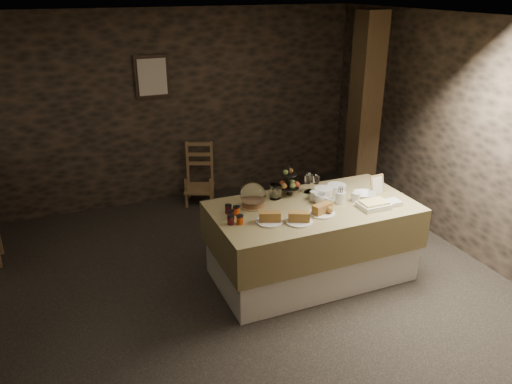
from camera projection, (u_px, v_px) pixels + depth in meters
name	position (u px, v px, depth m)	size (l,w,h in m)	color
ground_plane	(230.00, 287.00, 5.13)	(5.50, 5.00, 0.01)	black
room_shell	(227.00, 141.00, 4.52)	(5.52, 5.02, 2.60)	black
buffet_table	(312.00, 236.00, 5.15)	(2.06, 1.09, 0.81)	silver
chair	(198.00, 176.00, 6.98)	(0.51, 0.50, 0.66)	olive
timber_column	(364.00, 119.00, 6.25)	(0.30, 0.30, 2.60)	black
framed_picture	(152.00, 77.00, 6.48)	(0.45, 0.04, 0.55)	#302118
plate_stack_a	(323.00, 193.00, 5.20)	(0.19, 0.19, 0.10)	silver
plate_stack_b	(336.00, 188.00, 5.33)	(0.20, 0.20, 0.09)	silver
cutlery_holder	(340.00, 198.00, 5.06)	(0.10, 0.10, 0.12)	silver
cup_a	(320.00, 199.00, 5.05)	(0.13, 0.13, 0.10)	silver
cup_b	(330.00, 202.00, 4.98)	(0.10, 0.10, 0.09)	silver
mug_c	(314.00, 196.00, 5.13)	(0.09, 0.09, 0.10)	silver
mug_d	(356.00, 197.00, 5.11)	(0.08, 0.08, 0.09)	silver
bowl	(364.00, 195.00, 5.20)	(0.22, 0.22, 0.05)	silver
cake_dome	(253.00, 197.00, 4.96)	(0.26, 0.26, 0.26)	olive
fruit_stand	(289.00, 184.00, 5.22)	(0.23, 0.23, 0.32)	black
bread_platter_left	(270.00, 218.00, 4.66)	(0.26, 0.26, 0.11)	silver
bread_platter_center	(299.00, 218.00, 4.66)	(0.26, 0.26, 0.11)	silver
bread_platter_right	(322.00, 210.00, 4.83)	(0.26, 0.26, 0.11)	silver
jam_jars	(233.00, 215.00, 4.73)	(0.18, 0.32, 0.07)	#511017
tart_dish	(374.00, 205.00, 4.96)	(0.30, 0.22, 0.07)	silver
square_dish	(393.00, 202.00, 5.04)	(0.14, 0.14, 0.04)	silver
menu_frame	(377.00, 185.00, 5.29)	(0.17, 0.02, 0.22)	olive
storage_jar_a	(274.00, 192.00, 5.14)	(0.10, 0.10, 0.16)	white
storage_jar_b	(277.00, 192.00, 5.17)	(0.09, 0.09, 0.14)	white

